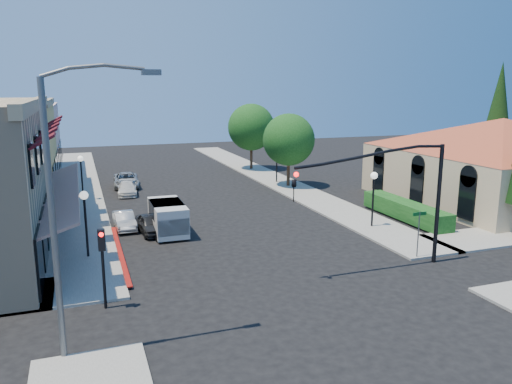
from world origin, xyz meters
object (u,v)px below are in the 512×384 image
object	(u,v)px
parked_car_c	(127,188)
signal_mast_arm	(403,186)
lamppost_right_far	(277,154)
parked_car_b	(124,221)
cobra_streetlight	(63,201)
street_tree_b	(251,127)
white_van	(168,216)
street_name_sign	(419,227)
lamppost_right_near	(374,185)
lamppost_left_far	(81,167)
conifer_far	(498,113)
lamppost_left_near	(85,207)
parked_car_d	(126,180)
secondary_signal	(102,254)
parked_car_a	(150,224)
street_tree_a	(289,140)

from	to	relation	value
parked_car_c	signal_mast_arm	bearing A→B (deg)	-58.54
lamppost_right_far	parked_car_b	bearing A→B (deg)	-143.19
cobra_streetlight	lamppost_right_far	distance (m)	31.53
street_tree_b	parked_car_c	world-z (taller)	street_tree_b
white_van	street_tree_b	bearing A→B (deg)	58.92
parked_car_c	street_tree_b	bearing A→B (deg)	37.06
signal_mast_arm	street_name_sign	bearing A→B (deg)	23.20
lamppost_right_near	lamppost_right_far	world-z (taller)	same
lamppost_left_far	lamppost_right_far	world-z (taller)	same
conifer_far	lamppost_left_near	distance (m)	38.02
street_name_sign	parked_car_b	size ratio (longest dim) A/B	0.76
lamppost_right_far	parked_car_d	size ratio (longest dim) A/B	0.78
secondary_signal	lamppost_left_far	distance (m)	20.60
street_name_sign	parked_car_a	size ratio (longest dim) A/B	0.73
lamppost_right_far	street_tree_a	bearing A→B (deg)	-81.47
street_tree_b	parked_car_c	bearing A→B (deg)	-147.89
parked_car_d	street_name_sign	bearing A→B (deg)	-59.96
conifer_far	lamppost_left_near	world-z (taller)	conifer_far
secondary_signal	parked_car_a	distance (m)	10.73
parked_car_c	cobra_streetlight	bearing A→B (deg)	-94.29
conifer_far	street_name_sign	bearing A→B (deg)	-142.38
lamppost_left_far	parked_car_b	world-z (taller)	lamppost_left_far
lamppost_right_near	lamppost_right_far	distance (m)	16.00
secondary_signal	parked_car_b	distance (m)	11.87
signal_mast_arm	parked_car_b	xyz separation A→B (m)	(-12.06, 11.50, -3.55)
secondary_signal	lamppost_right_far	xyz separation A→B (m)	(16.50, 22.59, 0.42)
lamppost_right_far	secondary_signal	bearing A→B (deg)	-126.14
lamppost_left_far	parked_car_d	size ratio (longest dim) A/B	0.78
parked_car_b	street_name_sign	bearing A→B (deg)	-40.55
lamppost_left_far	parked_car_c	distance (m)	4.31
street_name_sign	lamppost_left_far	world-z (taller)	lamppost_left_far
street_tree_b	lamppost_left_near	world-z (taller)	street_tree_b
conifer_far	street_tree_b	xyz separation A→B (m)	(-19.20, 14.00, -1.82)
secondary_signal	signal_mast_arm	bearing A→B (deg)	0.37
lamppost_left_far	lamppost_right_far	xyz separation A→B (m)	(17.00, 2.00, 0.00)
street_tree_a	white_van	bearing A→B (deg)	-139.13
lamppost_right_far	parked_car_c	distance (m)	13.73
street_tree_a	parked_car_b	xyz separation A→B (m)	(-15.00, -9.00, -3.65)
secondary_signal	lamppost_right_far	bearing A→B (deg)	53.86
street_tree_b	parked_car_c	xyz separation A→B (m)	(-13.83, -8.68, -4.01)
cobra_streetlight	street_name_sign	distance (m)	17.54
street_tree_b	lamppost_right_far	size ratio (longest dim) A/B	1.97
lamppost_left_far	lamppost_right_near	size ratio (longest dim) A/B	1.00
street_tree_b	secondary_signal	world-z (taller)	street_tree_b
street_name_sign	parked_car_d	bearing A→B (deg)	116.71
street_name_sign	signal_mast_arm	bearing A→B (deg)	-156.80
signal_mast_arm	parked_car_d	xyz separation A→B (m)	(-10.66, 25.16, -3.45)
conifer_far	lamppost_right_far	distance (m)	20.72
conifer_far	lamppost_left_far	bearing A→B (deg)	173.75
lamppost_left_near	parked_car_b	world-z (taller)	lamppost_left_near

